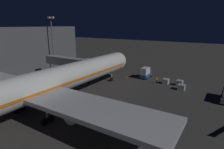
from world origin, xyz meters
TOP-DOWN VIEW (x-y plane):
  - ground_plane at (0.00, 0.00)m, footprint 320.00×320.00m
  - airliner_at_gate at (-0.00, 10.81)m, footprint 52.01×66.46m
  - jet_bridge at (10.18, -10.14)m, footprint 18.53×3.40m
  - apron_floodlight_mast at (25.50, -16.08)m, footprint 2.90×0.50m
  - cargo_truck_aft at (-7.49, -24.54)m, footprint 2.36×4.94m
  - baggage_container_near_belt at (-18.58, -22.54)m, footprint 1.67×1.87m
  - baggage_container_mid_row at (-19.92, -18.82)m, footprint 1.72×1.74m
  - baggage_container_far_row at (-14.81, -21.97)m, footprint 1.63×1.85m
  - ground_crew_by_belt_loader at (-12.30, -21.31)m, footprint 0.40×0.40m
  - traffic_cone_nose_port at (-2.20, -21.39)m, footprint 0.36×0.36m
  - traffic_cone_nose_starboard at (2.20, -21.39)m, footprint 0.36×0.36m

SIDE VIEW (x-z plane):
  - ground_plane at x=0.00m, z-range 0.00..0.00m
  - traffic_cone_nose_port at x=-2.20m, z-range 0.00..0.55m
  - traffic_cone_nose_starboard at x=2.20m, z-range 0.00..0.55m
  - baggage_container_far_row at x=-14.81m, z-range 0.00..1.49m
  - baggage_container_mid_row at x=-19.92m, z-range 0.00..1.51m
  - baggage_container_near_belt at x=-18.58m, z-range 0.00..1.51m
  - ground_crew_by_belt_loader at x=-12.30m, z-range 0.09..1.89m
  - cargo_truck_aft at x=-7.49m, z-range 0.02..3.54m
  - airliner_at_gate at x=0.00m, z-range -3.47..14.60m
  - jet_bridge at x=10.18m, z-range 2.06..9.26m
  - apron_floodlight_mast at x=25.50m, z-range 1.46..20.80m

